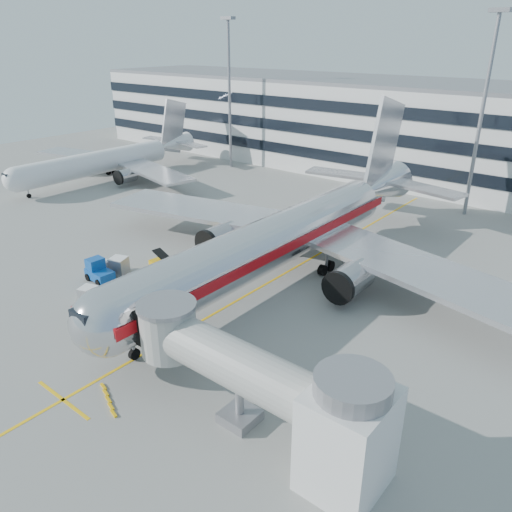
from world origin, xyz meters
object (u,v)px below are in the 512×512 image
Objects in this scene: belt_loader at (166,266)px; cargo_container_front at (89,294)px; baggage_tug at (98,271)px; main_jet at (289,234)px; ramp_worker at (130,308)px; cargo_container_left at (119,265)px; cargo_container_right at (102,268)px.

cargo_container_front is (-0.49, -8.81, 0.16)m from belt_loader.
baggage_tug is 1.73× the size of cargo_container_front.
main_jet is 11.67× the size of belt_loader.
main_jet is 28.92× the size of cargo_container_front.
main_jet is 30.98× the size of ramp_worker.
baggage_tug is 1.85× the size of ramp_worker.
cargo_container_right is at bearing -122.00° from cargo_container_left.
baggage_tug is (-13.46, -13.49, -3.27)m from main_jet.
belt_loader is 2.31× the size of cargo_container_right.
main_jet reaches higher than cargo_container_front.
ramp_worker reaches higher than cargo_container_front.
main_jet is at bearing 38.59° from belt_loader.
cargo_container_left is 1.16× the size of cargo_container_front.
baggage_tug is 1.49× the size of cargo_container_left.
main_jet is 16.72× the size of baggage_tug.
cargo_container_right is at bearing 133.09° from cargo_container_front.
baggage_tug reaches higher than belt_loader.
cargo_container_left reaches higher than ramp_worker.
baggage_tug is 1.61× the size of cargo_container_right.
ramp_worker is at bearing -17.04° from baggage_tug.
main_jet is 24.97× the size of cargo_container_left.
main_jet is 19.31m from cargo_container_right.
belt_loader is 6.40m from cargo_container_right.
cargo_container_right is 1.07× the size of cargo_container_front.
belt_loader is 6.65m from baggage_tug.
main_jet reaches higher than ramp_worker.
ramp_worker is (8.03, -4.82, -0.03)m from cargo_container_left.
baggage_tug is at bearing 118.39° from ramp_worker.
cargo_container_left is at bearing 58.00° from cargo_container_right.
main_jet reaches higher than cargo_container_left.
belt_loader reaches higher than cargo_container_right.
cargo_container_front is 5.18m from ramp_worker.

